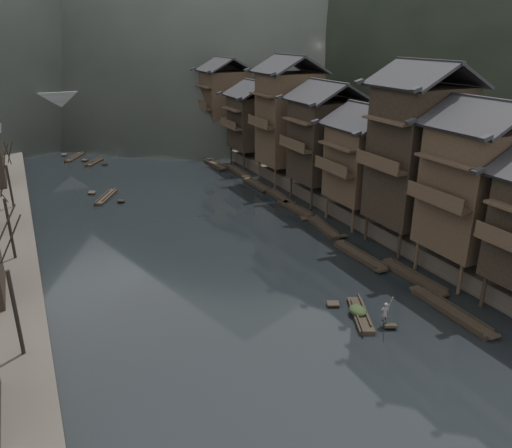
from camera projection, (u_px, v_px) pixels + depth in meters
water at (276, 314)px, 36.01m from camera, size 300.00×300.00×0.00m
right_bank at (352, 148)px, 83.34m from camera, size 40.00×200.00×1.80m
stilt_houses at (333, 126)px, 56.07m from camera, size 9.00×67.60×17.08m
moored_sampans at (261, 189)px, 63.73m from camera, size 2.97×72.27×0.47m
midriver_boats at (90, 170)px, 72.33m from camera, size 6.00×29.14×0.45m
stone_bridge at (102, 110)px, 94.88m from camera, size 40.00×6.00×9.00m
hero_sampan at (360, 314)px, 35.55m from camera, size 2.95×5.06×0.44m
cargo_heap at (358, 306)px, 35.49m from camera, size 1.14×1.49×0.68m
boatman at (385, 310)px, 34.09m from camera, size 0.69×0.55×1.64m
bamboo_pole at (391, 278)px, 33.30m from camera, size 1.18×2.05×3.14m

